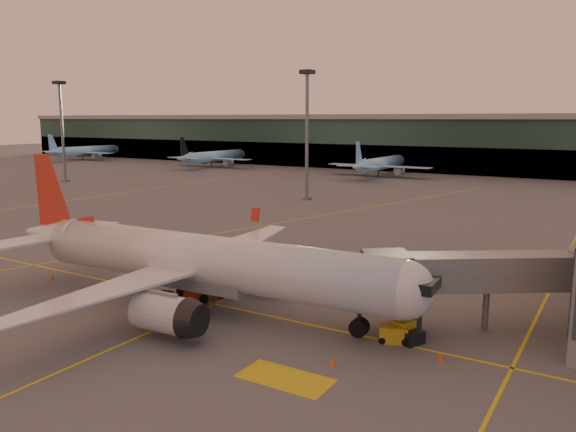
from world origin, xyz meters
The scene contains 15 objects.
ground centered at (0.00, 0.00, 0.00)m, with size 600.00×600.00×0.00m, color #4C4F54.
taxi_markings centered at (-7.32, 44.49, 0.01)m, with size 100.12×173.00×0.01m.
terminal centered at (0.00, 141.79, 8.76)m, with size 400.00×20.00×17.60m.
mast_west_far centered at (-90.00, 62.00, 14.86)m, with size 2.40×2.40×25.60m.
mast_west_near centered at (-20.00, 66.00, 14.86)m, with size 2.40×2.40×25.60m.
distant_aircraft_row centered at (-21.00, 118.00, 0.00)m, with size 290.00×34.00×13.00m.
main_airplane centered at (4.28, 3.41, 4.14)m, with size 42.18×37.98×12.73m.
jet_bridge centered at (28.01, 11.99, 4.28)m, with size 18.27×13.58×6.17m.
catering_truck centered at (2.58, 6.00, 2.38)m, with size 5.74×3.32×4.19m.
gpu_cart centered at (21.72, 5.12, 0.60)m, with size 2.41×1.93×1.23m.
pushback_tug centered at (22.17, 5.93, 0.62)m, with size 3.37×2.68×1.53m.
cone_nose centered at (25.64, 3.72, 0.30)m, with size 0.49×0.49×0.62m.
cone_tail centered at (-13.97, 2.47, 0.28)m, with size 0.46×0.46×0.59m.
cone_wing_left centered at (4.79, 20.49, 0.26)m, with size 0.43×0.43×0.55m.
cone_fwd centered at (19.69, -0.70, 0.27)m, with size 0.44×0.44×0.56m.
Camera 1 is at (35.41, -32.26, 16.22)m, focal length 35.00 mm.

